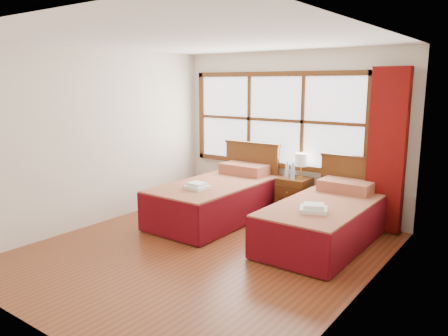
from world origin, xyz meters
The scene contains 15 objects.
floor centered at (0.00, 0.00, 0.00)m, with size 4.50×4.50×0.00m, color brown.
ceiling centered at (0.00, 0.00, 2.60)m, with size 4.50×4.50×0.00m, color white.
wall_back centered at (0.00, 2.25, 1.30)m, with size 4.00×4.00×0.00m, color silver.
wall_left centered at (-2.00, 0.00, 1.30)m, with size 4.50×4.50×0.00m, color silver.
wall_right centered at (2.00, 0.00, 1.30)m, with size 4.50×4.50×0.00m, color silver.
window centered at (-0.25, 2.21, 1.50)m, with size 3.16×0.06×1.56m.
curtain centered at (1.60, 2.11, 1.17)m, with size 0.50×0.16×2.30m, color #670C0A.
bed_left centered at (-0.65, 1.20, 0.34)m, with size 1.14×2.21×1.11m.
bed_right centered at (1.13, 1.20, 0.32)m, with size 1.08×2.10×1.05m.
nightstand centered at (0.24, 1.99, 0.31)m, with size 0.47×0.47×0.63m.
towels_left centered at (-0.62, 0.65, 0.63)m, with size 0.33×0.30×0.09m.
towels_right centered at (1.18, 0.69, 0.60)m, with size 0.41×0.39×0.10m.
lamp centered at (0.32, 2.06, 0.91)m, with size 0.20×0.20×0.39m.
bottle_near centered at (0.11, 2.00, 0.74)m, with size 0.06×0.06×0.24m.
bottle_far centered at (0.26, 1.90, 0.75)m, with size 0.07×0.07×0.26m.
Camera 1 is at (3.32, -4.07, 2.10)m, focal length 35.00 mm.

